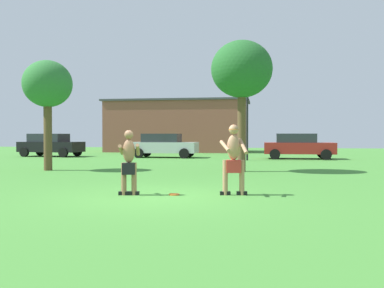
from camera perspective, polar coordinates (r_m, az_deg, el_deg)
ground_plane at (r=10.43m, az=-4.86°, el=-7.03°), size 80.00×80.00×0.00m
player_with_cap at (r=10.67m, az=5.56°, el=-1.58°), size 0.74×0.64×1.76m
player_in_black at (r=10.75m, az=-8.39°, el=-2.30°), size 0.62×0.62×1.61m
frisbee at (r=10.73m, az=-2.41°, el=-6.72°), size 0.27×0.27×0.03m
car_red_near_post at (r=27.55m, az=13.95°, el=-0.22°), size 4.31×2.05×1.58m
car_silver_mid_lot at (r=28.37m, az=-3.77°, el=-0.14°), size 4.34×2.11×1.58m
car_black_far_end at (r=31.31m, az=-18.31°, el=-0.08°), size 4.46×2.39×1.58m
lamp_post at (r=25.40m, az=7.37°, el=6.03°), size 0.60×0.24×5.95m
outbuilding_behind_lot at (r=38.59m, az=-1.81°, el=2.39°), size 12.66×6.06×4.57m
tree_left_field at (r=17.74m, az=6.63°, el=9.68°), size 2.49×2.49×5.33m
tree_behind_players at (r=19.14m, az=-18.67°, el=7.35°), size 2.05×2.05×4.63m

